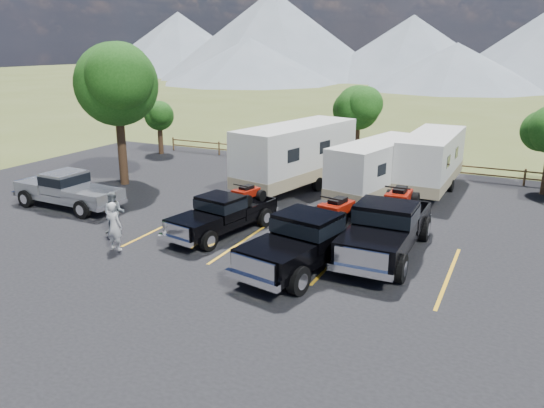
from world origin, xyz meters
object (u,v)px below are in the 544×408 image
at_px(trailer_left, 296,156).
at_px(rig_center, 311,237).
at_px(tree_big_nw, 116,84).
at_px(trailer_center, 378,169).
at_px(person_b, 114,213).
at_px(pickup_silver, 68,189).
at_px(person_a, 114,226).
at_px(rig_right, 387,226).
at_px(rig_left, 224,213).
at_px(trailer_right, 431,161).

bearing_deg(trailer_left, rig_center, -51.00).
xyz_separation_m(tree_big_nw, trailer_center, (13.74, 3.34, -4.00)).
distance_m(trailer_center, person_b, 13.11).
bearing_deg(person_b, pickup_silver, 126.97).
bearing_deg(person_a, rig_right, -156.59).
relative_size(trailer_left, person_b, 5.67).
distance_m(rig_left, person_a, 4.50).
relative_size(tree_big_nw, trailer_left, 0.77).
height_order(tree_big_nw, person_a, tree_big_nw).
xyz_separation_m(rig_right, person_a, (-9.50, -4.20, -0.14)).
relative_size(rig_right, trailer_left, 0.68).
bearing_deg(rig_center, person_a, -153.67).
bearing_deg(rig_left, pickup_silver, -167.97).
bearing_deg(rig_center, person_b, -165.33).
bearing_deg(trailer_center, person_a, -108.90).
bearing_deg(pickup_silver, trailer_left, 135.85).
relative_size(trailer_center, person_a, 4.44).
xyz_separation_m(tree_big_nw, trailer_left, (9.22, 3.32, -3.71)).
height_order(trailer_left, person_b, trailer_left).
xyz_separation_m(trailer_right, person_a, (-9.35, -14.12, -0.67)).
bearing_deg(rig_right, person_b, -165.97).
bearing_deg(pickup_silver, tree_big_nw, -169.23).
relative_size(trailer_left, pickup_silver, 1.70).
height_order(rig_left, trailer_right, trailer_right).
bearing_deg(tree_big_nw, trailer_center, 13.65).
bearing_deg(person_b, rig_center, -27.58).
relative_size(rig_left, trailer_center, 0.68).
relative_size(rig_center, trailer_left, 0.68).
relative_size(person_a, person_b, 1.08).
relative_size(rig_center, pickup_silver, 1.16).
height_order(trailer_center, trailer_right, trailer_right).
bearing_deg(tree_big_nw, rig_right, -13.62).
distance_m(person_a, person_b, 1.96).
xyz_separation_m(tree_big_nw, rig_center, (13.89, -6.13, -4.49)).
distance_m(pickup_silver, person_b, 4.88).
relative_size(rig_right, person_b, 3.84).
bearing_deg(pickup_silver, person_b, 70.02).
height_order(rig_left, person_a, person_a).
xyz_separation_m(rig_center, person_a, (-7.33, -1.97, -0.10)).
xyz_separation_m(trailer_left, trailer_right, (6.70, 2.70, -0.21)).
height_order(trailer_right, pickup_silver, trailer_right).
height_order(rig_left, pickup_silver, rig_left).
height_order(trailer_left, pickup_silver, trailer_left).
distance_m(trailer_left, pickup_silver, 11.78).
bearing_deg(trailer_right, pickup_silver, -143.17).
bearing_deg(person_b, trailer_center, 18.65).
height_order(trailer_left, trailer_right, trailer_left).
relative_size(trailer_left, trailer_right, 1.13).
relative_size(rig_right, trailer_right, 0.76).
height_order(tree_big_nw, rig_left, tree_big_nw).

